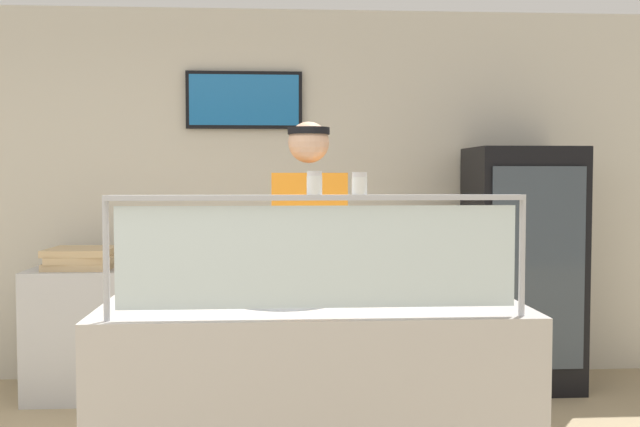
# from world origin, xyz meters

# --- Properties ---
(shop_rear_unit) EXTENTS (6.16, 0.13, 2.70)m
(shop_rear_unit) POSITION_xyz_m (0.87, 2.83, 1.36)
(shop_rear_unit) COLOR beige
(shop_rear_unit) RESTS_ON ground
(serving_counter) EXTENTS (1.76, 0.80, 0.95)m
(serving_counter) POSITION_xyz_m (0.88, 0.40, 0.47)
(serving_counter) COLOR #BCB7B2
(serving_counter) RESTS_ON ground
(sneeze_guard) EXTENTS (1.58, 0.06, 0.46)m
(sneeze_guard) POSITION_xyz_m (0.88, 0.06, 1.24)
(sneeze_guard) COLOR #B2B5BC
(sneeze_guard) RESTS_ON serving_counter
(pizza_tray) EXTENTS (0.45, 0.45, 0.04)m
(pizza_tray) POSITION_xyz_m (0.76, 0.43, 0.97)
(pizza_tray) COLOR #9EA0A8
(pizza_tray) RESTS_ON serving_counter
(pizza_server) EXTENTS (0.10, 0.29, 0.01)m
(pizza_server) POSITION_xyz_m (0.71, 0.41, 0.99)
(pizza_server) COLOR #ADAFB7
(pizza_server) RESTS_ON pizza_tray
(parmesan_shaker) EXTENTS (0.06, 0.06, 0.09)m
(parmesan_shaker) POSITION_xyz_m (0.87, 0.06, 1.45)
(parmesan_shaker) COLOR white
(parmesan_shaker) RESTS_ON sneeze_guard
(pepper_flake_shaker) EXTENTS (0.06, 0.06, 0.08)m
(pepper_flake_shaker) POSITION_xyz_m (1.03, 0.06, 1.45)
(pepper_flake_shaker) COLOR white
(pepper_flake_shaker) RESTS_ON sneeze_guard
(worker_figure) EXTENTS (0.41, 0.50, 1.76)m
(worker_figure) POSITION_xyz_m (0.90, 1.08, 1.01)
(worker_figure) COLOR #23232D
(worker_figure) RESTS_ON ground
(drink_fridge) EXTENTS (0.73, 0.64, 1.68)m
(drink_fridge) POSITION_xyz_m (2.46, 2.38, 0.84)
(drink_fridge) COLOR black
(drink_fridge) RESTS_ON ground
(prep_shelf) EXTENTS (0.70, 0.55, 0.87)m
(prep_shelf) POSITION_xyz_m (-0.55, 2.34, 0.43)
(prep_shelf) COLOR #B7BABF
(prep_shelf) RESTS_ON ground
(pizza_box_stack) EXTENTS (0.45, 0.44, 0.14)m
(pizza_box_stack) POSITION_xyz_m (-0.56, 2.34, 0.93)
(pizza_box_stack) COLOR tan
(pizza_box_stack) RESTS_ON prep_shelf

